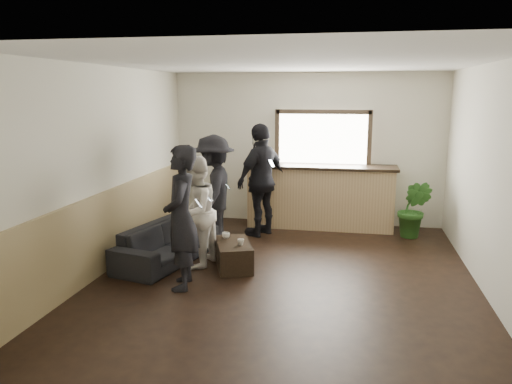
% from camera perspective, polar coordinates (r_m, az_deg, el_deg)
% --- Properties ---
extents(ground, '(5.00, 6.00, 0.01)m').
position_cam_1_polar(ground, '(6.79, 3.13, -9.73)').
color(ground, black).
extents(room_shell, '(5.01, 6.01, 2.80)m').
position_cam_1_polar(room_shell, '(6.55, -3.13, 2.81)').
color(room_shell, silver).
rests_on(room_shell, ground).
extents(bar_counter, '(2.70, 0.68, 2.13)m').
position_cam_1_polar(bar_counter, '(9.17, 7.37, -0.07)').
color(bar_counter, tan).
rests_on(bar_counter, ground).
extents(sofa, '(1.16, 2.01, 0.55)m').
position_cam_1_polar(sofa, '(7.46, -9.93, -5.68)').
color(sofa, black).
rests_on(sofa, ground).
extents(coffee_table, '(0.71, 0.93, 0.36)m').
position_cam_1_polar(coffee_table, '(7.11, -2.58, -7.19)').
color(coffee_table, black).
rests_on(coffee_table, ground).
extents(cup_a, '(0.16, 0.16, 0.09)m').
position_cam_1_polar(cup_a, '(7.24, -3.46, -4.97)').
color(cup_a, silver).
rests_on(cup_a, coffee_table).
extents(cup_b, '(0.12, 0.12, 0.09)m').
position_cam_1_polar(cup_b, '(6.92, -1.75, -5.74)').
color(cup_b, silver).
rests_on(cup_b, coffee_table).
extents(potted_plant, '(0.67, 0.61, 1.00)m').
position_cam_1_polar(potted_plant, '(8.84, 17.62, -1.89)').
color(potted_plant, '#2D6623').
rests_on(potted_plant, ground).
extents(person_a, '(0.57, 0.74, 1.81)m').
position_cam_1_polar(person_a, '(6.27, -8.55, -2.93)').
color(person_a, black).
rests_on(person_a, ground).
extents(person_b, '(0.72, 0.85, 1.58)m').
position_cam_1_polar(person_b, '(7.04, -6.96, -2.30)').
color(person_b, silver).
rests_on(person_b, ground).
extents(person_c, '(0.77, 1.21, 1.79)m').
position_cam_1_polar(person_c, '(7.97, -4.83, 0.12)').
color(person_c, black).
rests_on(person_c, ground).
extents(person_d, '(0.99, 1.21, 1.93)m').
position_cam_1_polar(person_d, '(8.53, 0.65, 1.38)').
color(person_d, black).
rests_on(person_d, ground).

